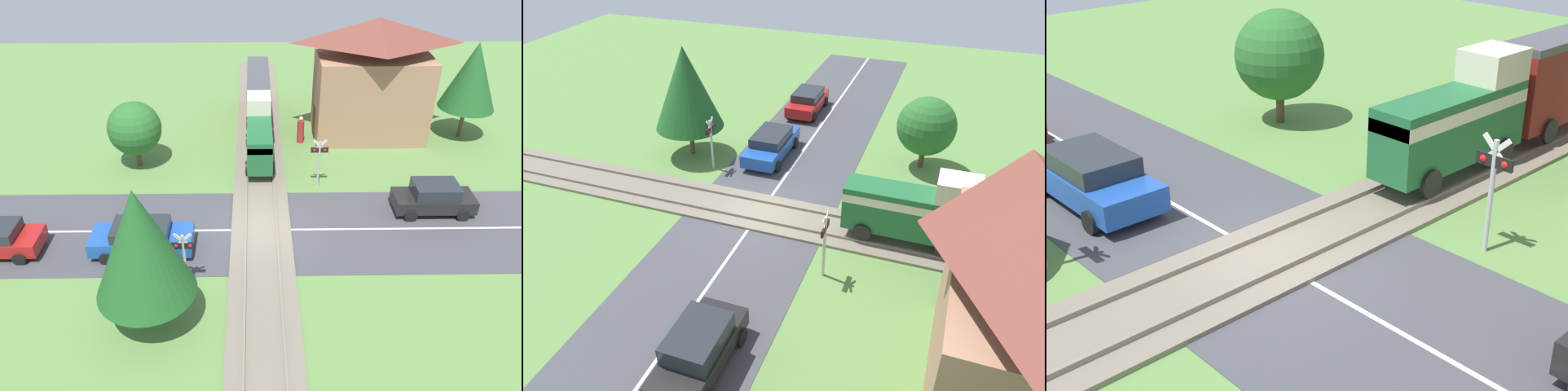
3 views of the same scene
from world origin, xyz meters
TOP-DOWN VIEW (x-y plane):
  - ground_plane at (0.00, 0.00)m, footprint 60.00×60.00m
  - road_surface at (0.00, 0.00)m, footprint 48.00×6.40m
  - track_bed at (0.00, 0.00)m, footprint 2.80×48.00m
  - train at (0.00, 9.93)m, footprint 1.58×11.79m
  - car_near_crossing at (-5.26, -1.44)m, footprint 4.44×1.94m
  - car_far_side at (8.48, 1.44)m, footprint 3.89×1.82m
  - crossing_signal_west_approach at (-3.06, -3.84)m, footprint 0.90×0.18m
  - crossing_signal_east_approach at (3.06, 3.84)m, footprint 0.90×0.18m
  - station_building at (6.83, 10.00)m, footprint 7.22×4.11m
  - pedestrian_by_station at (2.56, 9.04)m, footprint 0.42×0.42m
  - tree_by_station at (12.67, 9.70)m, footprint 3.33×3.33m
  - tree_roadside_hedge at (-6.88, 6.32)m, footprint 2.96×2.96m
  - tree_beyond_track at (-4.19, -5.65)m, footprint 3.59×3.59m

SIDE VIEW (x-z plane):
  - ground_plane at x=0.00m, z-range 0.00..0.00m
  - road_surface at x=0.00m, z-range 0.00..0.02m
  - track_bed at x=0.00m, z-range -0.05..0.19m
  - car_near_crossing at x=-5.26m, z-range 0.05..1.49m
  - pedestrian_by_station at x=2.56m, z-range -0.08..1.63m
  - car_far_side at x=8.48m, z-range 0.02..1.63m
  - crossing_signal_west_approach at x=-3.06m, z-range 0.41..3.22m
  - crossing_signal_east_approach at x=3.06m, z-range 0.41..3.22m
  - train at x=0.00m, z-range 0.27..3.45m
  - tree_roadside_hedge at x=-6.88m, z-range 0.41..4.20m
  - station_building at x=6.83m, z-range -0.09..7.19m
  - tree_beyond_track at x=-4.19m, z-range 0.81..6.73m
  - tree_by_station at x=12.67m, z-range 0.98..6.96m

